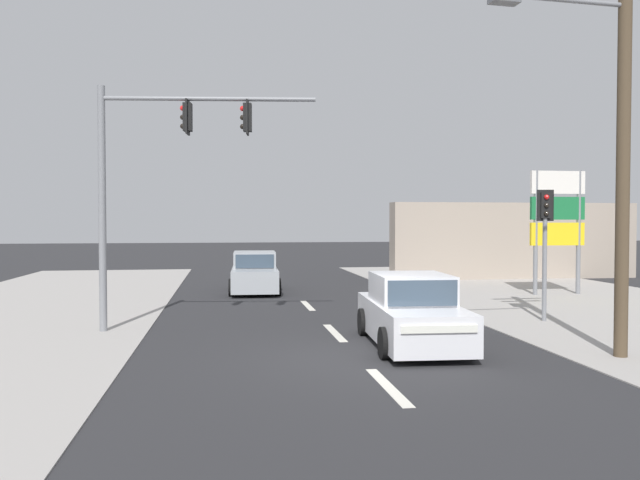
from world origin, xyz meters
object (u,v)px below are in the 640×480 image
(utility_pole_foreground_right, at_px, (618,95))
(sedan_receding_far, at_px, (255,274))
(shopping_plaza_sign, at_px, (557,214))
(sedan_oncoming_near, at_px, (411,313))
(traffic_signal_mast, at_px, (156,162))
(pedestal_signal_right_kerb, at_px, (545,232))

(utility_pole_foreground_right, relative_size, sedan_receding_far, 2.24)
(shopping_plaza_sign, xyz_separation_m, sedan_oncoming_near, (-8.11, -8.30, -2.28))
(sedan_receding_far, bearing_deg, shopping_plaza_sign, -13.30)
(traffic_signal_mast, bearing_deg, shopping_plaza_sign, 22.47)
(pedestal_signal_right_kerb, height_order, sedan_oncoming_near, pedestal_signal_right_kerb)
(pedestal_signal_right_kerb, bearing_deg, sedan_receding_far, 131.50)
(traffic_signal_mast, xyz_separation_m, pedestal_signal_right_kerb, (10.18, -0.04, -1.73))
(pedestal_signal_right_kerb, relative_size, sedan_receding_far, 0.83)
(utility_pole_foreground_right, bearing_deg, pedestal_signal_right_kerb, 78.54)
(sedan_oncoming_near, bearing_deg, traffic_signal_mast, 155.46)
(shopping_plaza_sign, bearing_deg, sedan_oncoming_near, -134.34)
(utility_pole_foreground_right, bearing_deg, sedan_oncoming_near, 153.01)
(utility_pole_foreground_right, relative_size, traffic_signal_mast, 1.60)
(sedan_receding_far, bearing_deg, utility_pole_foreground_right, -62.97)
(pedestal_signal_right_kerb, bearing_deg, utility_pole_foreground_right, -101.46)
(traffic_signal_mast, height_order, sedan_receding_far, traffic_signal_mast)
(shopping_plaza_sign, xyz_separation_m, sedan_receding_far, (-11.00, 2.60, -2.28))
(utility_pole_foreground_right, height_order, pedestal_signal_right_kerb, utility_pole_foreground_right)
(traffic_signal_mast, distance_m, sedan_oncoming_near, 7.13)
(sedan_oncoming_near, bearing_deg, utility_pole_foreground_right, -26.99)
(shopping_plaza_sign, relative_size, sedan_receding_far, 1.07)
(pedestal_signal_right_kerb, relative_size, shopping_plaza_sign, 0.77)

